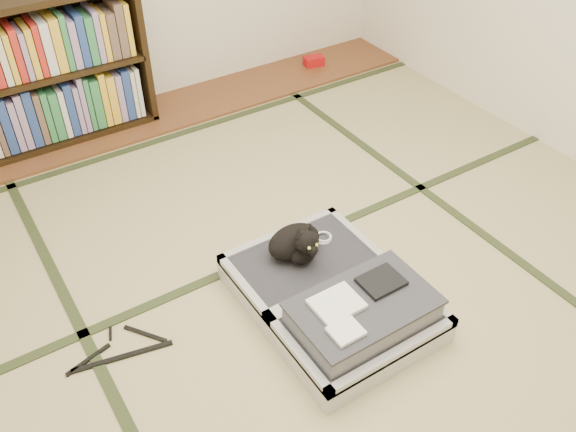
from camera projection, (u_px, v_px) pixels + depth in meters
floor at (319, 300)px, 2.86m from camera, size 4.50×4.50×0.00m
wood_strip at (151, 116)px, 4.16m from camera, size 4.00×0.50×0.02m
red_item at (314, 61)px, 4.72m from camera, size 0.17×0.12×0.07m
tatami_borders at (265, 241)px, 3.18m from camera, size 4.00×4.50×0.01m
bookcase at (33, 78)px, 3.64m from camera, size 1.38×0.31×0.92m
suitcase at (336, 299)px, 2.74m from camera, size 0.68×0.91×0.27m
cat at (297, 243)px, 2.84m from camera, size 0.30×0.31×0.25m
cable_coil at (323, 238)px, 3.00m from camera, size 0.09×0.09×0.02m
hanger at (120, 351)px, 2.63m from camera, size 0.45×0.24×0.01m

